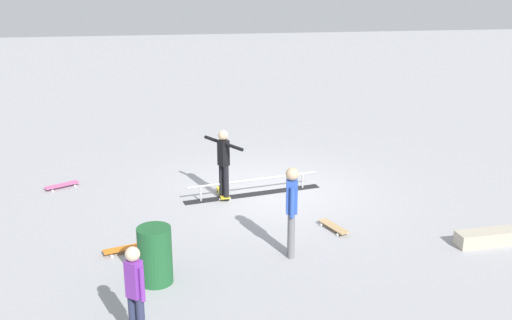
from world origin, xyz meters
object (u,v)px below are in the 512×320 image
at_px(skateboard_main, 223,193).
at_px(trash_bin, 155,255).
at_px(bystander_blue_shirt, 292,207).
at_px(bystander_purple_shirt, 135,291).
at_px(skater_main, 224,160).
at_px(loose_skateboard_pink, 62,185).
at_px(loose_skateboard_natural, 334,227).
at_px(skate_ledge, 507,235).
at_px(loose_skateboard_orange, 125,248).
at_px(grind_rail, 253,188).

xyz_separation_m(skateboard_main, trash_bin, (1.45, 3.80, 0.43)).
relative_size(bystander_blue_shirt, bystander_purple_shirt, 1.12).
relative_size(skater_main, skateboard_main, 1.99).
bearing_deg(loose_skateboard_pink, bystander_blue_shirt, -71.04).
distance_m(skateboard_main, trash_bin, 4.09).
relative_size(skateboard_main, loose_skateboard_natural, 1.00).
xyz_separation_m(skateboard_main, bystander_purple_shirt, (1.68, 5.57, 0.79)).
bearing_deg(skater_main, skate_ledge, 27.20).
bearing_deg(loose_skateboard_natural, loose_skateboard_orange, 73.84).
bearing_deg(loose_skateboard_pink, trash_bin, -94.24).
height_order(skate_ledge, skateboard_main, skate_ledge).
height_order(grind_rail, bystander_purple_shirt, bystander_purple_shirt).
distance_m(skate_ledge, loose_skateboard_pink, 9.86).
height_order(loose_skateboard_natural, trash_bin, trash_bin).
bearing_deg(loose_skateboard_pink, bystander_purple_shirt, -102.24).
height_order(skate_ledge, trash_bin, trash_bin).
bearing_deg(skateboard_main, loose_skateboard_orange, 137.71).
distance_m(bystander_purple_shirt, trash_bin, 1.81).
xyz_separation_m(bystander_purple_shirt, loose_skateboard_orange, (0.37, -2.97, -0.79)).
relative_size(loose_skateboard_pink, trash_bin, 0.80).
distance_m(bystander_purple_shirt, loose_skateboard_natural, 5.11).
bearing_deg(bystander_blue_shirt, bystander_purple_shirt, 140.55).
distance_m(skater_main, skateboard_main, 0.90).
bearing_deg(bystander_purple_shirt, skater_main, 110.50).
xyz_separation_m(grind_rail, loose_skateboard_orange, (2.74, 2.59, -0.09)).
xyz_separation_m(skateboard_main, loose_skateboard_natural, (-2.04, 2.16, 0.00)).
bearing_deg(skater_main, loose_skateboard_natural, 12.98).
height_order(bystander_purple_shirt, loose_skateboard_natural, bystander_purple_shirt).
bearing_deg(bystander_blue_shirt, trash_bin, 113.29).
bearing_deg(loose_skateboard_natural, skater_main, 24.13).
xyz_separation_m(skateboard_main, loose_skateboard_pink, (3.73, -1.01, 0.00)).
distance_m(grind_rail, loose_skateboard_orange, 3.78).
height_order(bystander_blue_shirt, loose_skateboard_pink, bystander_blue_shirt).
height_order(skate_ledge, loose_skateboard_natural, skate_ledge).
xyz_separation_m(grind_rail, trash_bin, (2.15, 3.80, 0.33)).
distance_m(grind_rail, skater_main, 1.06).
xyz_separation_m(skater_main, loose_skateboard_orange, (2.06, 2.37, -0.87)).
bearing_deg(bystander_purple_shirt, loose_skateboard_orange, 135.13).
bearing_deg(trash_bin, skater_main, -112.21).
bearing_deg(skate_ledge, skateboard_main, -31.17).
distance_m(skate_ledge, loose_skateboard_natural, 3.31).
bearing_deg(bystander_purple_shirt, grind_rail, 104.91).
bearing_deg(grind_rail, skate_ledge, 133.08).
height_order(loose_skateboard_pink, loose_skateboard_orange, same).
xyz_separation_m(grind_rail, skate_ledge, (-4.51, 3.14, -0.03)).
height_order(bystander_purple_shirt, trash_bin, bystander_purple_shirt).
distance_m(loose_skateboard_natural, trash_bin, 3.88).
bearing_deg(loose_skateboard_orange, bystander_purple_shirt, -100.74).
bearing_deg(skateboard_main, bystander_blue_shirt, -166.74).
xyz_separation_m(skate_ledge, trash_bin, (6.65, 0.66, 0.36)).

